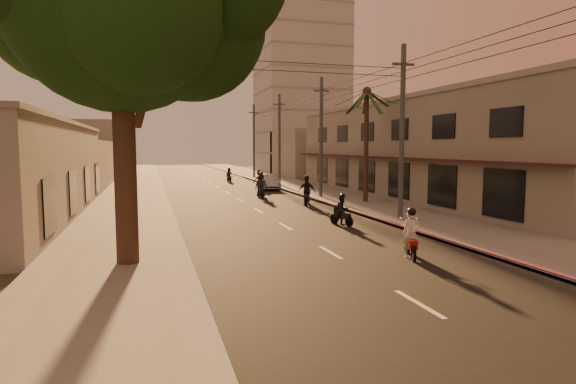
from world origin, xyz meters
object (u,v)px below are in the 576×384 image
object	(u,v)px
palm_tree	(367,98)
scooter_mid_a	(342,211)
scooter_far_a	(261,186)
parked_car	(269,182)
scooter_far_b	(259,180)
scooter_mid_b	(307,192)
scooter_red	(411,236)
scooter_far_c	(229,175)

from	to	relation	value
palm_tree	scooter_mid_a	bearing A→B (deg)	-121.75
scooter_far_a	parked_car	xyz separation A→B (m)	(2.26, 6.48, -0.18)
scooter_far_a	parked_car	distance (m)	6.86
parked_car	scooter_far_b	bearing A→B (deg)	156.20
scooter_mid_a	scooter_mid_b	xyz separation A→B (m)	(0.88, 8.22, 0.18)
scooter_red	scooter_far_a	size ratio (longest dim) A/B	0.89
scooter_far_b	scooter_red	bearing A→B (deg)	-69.07
parked_car	scooter_far_a	bearing A→B (deg)	-103.37
scooter_far_a	parked_car	size ratio (longest dim) A/B	0.45
scooter_red	scooter_mid_b	size ratio (longest dim) A/B	0.89
scooter_far_c	palm_tree	bearing A→B (deg)	-81.46
scooter_mid_a	scooter_far_a	xyz separation A→B (m)	(-0.89, 13.85, 0.15)
palm_tree	parked_car	distance (m)	14.06
palm_tree	parked_car	size ratio (longest dim) A/B	1.87
scooter_mid_a	scooter_far_b	distance (m)	20.80
palm_tree	scooter_far_a	distance (m)	10.29
scooter_red	scooter_far_c	bearing A→B (deg)	111.20
scooter_mid_a	scooter_far_b	xyz separation A→B (m)	(0.55, 20.79, 0.11)
scooter_mid_b	scooter_far_c	size ratio (longest dim) A/B	1.24
scooter_red	scooter_mid_b	xyz separation A→B (m)	(1.27, 15.32, 0.12)
palm_tree	scooter_far_c	distance (m)	24.36
scooter_red	parked_car	xyz separation A→B (m)	(1.75, 27.43, -0.09)
scooter_mid_a	palm_tree	bearing A→B (deg)	39.60
parked_car	scooter_far_c	distance (m)	11.05
palm_tree	scooter_red	size ratio (longest dim) A/B	4.64
scooter_mid_a	scooter_far_c	world-z (taller)	scooter_mid_a
scooter_mid_b	scooter_far_a	size ratio (longest dim) A/B	1.01
palm_tree	scooter_far_c	world-z (taller)	palm_tree
palm_tree	scooter_mid_a	size ratio (longest dim) A/B	5.13
palm_tree	scooter_red	world-z (taller)	palm_tree
scooter_far_b	scooter_far_a	bearing A→B (deg)	-78.90
scooter_far_a	parked_car	world-z (taller)	scooter_far_a
scooter_far_b	scooter_far_c	world-z (taller)	scooter_far_b
scooter_red	scooter_mid_b	distance (m)	15.38
scooter_red	scooter_far_b	world-z (taller)	scooter_far_b
scooter_red	scooter_far_a	xyz separation A→B (m)	(-0.51, 20.95, 0.09)
scooter_mid_a	scooter_mid_b	world-z (taller)	scooter_mid_b
scooter_mid_b	scooter_mid_a	bearing A→B (deg)	-75.45
scooter_far_a	scooter_far_c	world-z (taller)	scooter_far_a
scooter_mid_b	scooter_far_a	xyz separation A→B (m)	(-1.78, 5.63, -0.03)
scooter_far_c	scooter_far_b	bearing A→B (deg)	-89.73
scooter_red	scooter_far_a	bearing A→B (deg)	112.37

